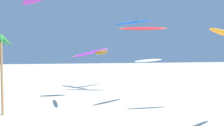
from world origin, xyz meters
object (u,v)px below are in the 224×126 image
at_px(flying_kite_0, 143,28).
at_px(flying_kite_8, 132,23).
at_px(palm_tree_2, 1,47).
at_px(flying_kite_9, 90,53).
at_px(flying_kite_4, 101,52).
at_px(flying_kite_7, 149,60).

distance_m(flying_kite_0, flying_kite_8, 3.70).
distance_m(palm_tree_2, flying_kite_9, 14.32).
bearing_deg(palm_tree_2, flying_kite_8, 34.48).
bearing_deg(flying_kite_4, flying_kite_7, 1.56).
bearing_deg(flying_kite_8, flying_kite_4, -121.51).
bearing_deg(flying_kite_0, palm_tree_2, -153.34).
xyz_separation_m(palm_tree_2, flying_kite_7, (19.83, 1.55, -1.89)).
bearing_deg(flying_kite_0, flying_kite_9, -163.91).
distance_m(flying_kite_0, flying_kite_7, 10.97).
bearing_deg(flying_kite_4, flying_kite_9, 97.99).
xyz_separation_m(flying_kite_4, flying_kite_7, (7.08, 0.19, -1.20)).
height_order(flying_kite_4, flying_kite_9, flying_kite_9).
height_order(flying_kite_0, flying_kite_4, flying_kite_0).
relative_size(flying_kite_7, flying_kite_8, 0.55).
distance_m(flying_kite_7, flying_kite_9, 10.37).
xyz_separation_m(flying_kite_7, flying_kite_8, (0.76, 12.59, 6.80)).
bearing_deg(flying_kite_9, flying_kite_0, 16.09).
xyz_separation_m(palm_tree_2, flying_kite_4, (12.75, 1.36, -0.69)).
distance_m(flying_kite_4, flying_kite_8, 16.01).
height_order(palm_tree_2, flying_kite_0, flying_kite_0).
relative_size(flying_kite_4, flying_kite_7, 1.46).
relative_size(flying_kite_4, flying_kite_8, 0.80).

